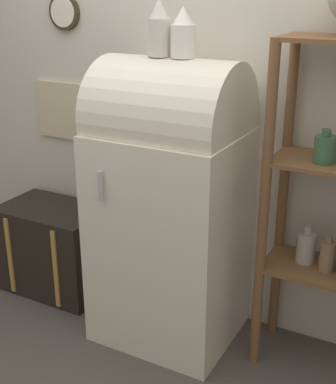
{
  "coord_description": "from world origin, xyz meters",
  "views": [
    {
      "loc": [
        1.24,
        -2.07,
        1.86
      ],
      "look_at": [
        -0.01,
        0.24,
        0.85
      ],
      "focal_mm": 50.0,
      "sensor_mm": 36.0,
      "label": 1
    }
  ],
  "objects_px": {
    "vase_left": "(159,29)",
    "vase_center": "(183,34)",
    "refrigerator": "(170,201)",
    "suitcase_trunk": "(55,248)"
  },
  "relations": [
    {
      "from": "refrigerator",
      "to": "suitcase_trunk",
      "type": "bearing_deg",
      "value": 176.04
    },
    {
      "from": "vase_left",
      "to": "vase_center",
      "type": "xyz_separation_m",
      "value": [
        0.12,
        0.0,
        -0.02
      ]
    },
    {
      "from": "vase_left",
      "to": "vase_center",
      "type": "bearing_deg",
      "value": 2.08
    },
    {
      "from": "suitcase_trunk",
      "to": "vase_center",
      "type": "relative_size",
      "value": 2.87
    },
    {
      "from": "refrigerator",
      "to": "vase_center",
      "type": "relative_size",
      "value": 6.65
    },
    {
      "from": "vase_center",
      "to": "vase_left",
      "type": "bearing_deg",
      "value": -177.92
    },
    {
      "from": "refrigerator",
      "to": "vase_left",
      "type": "height_order",
      "value": "vase_left"
    },
    {
      "from": "suitcase_trunk",
      "to": "vase_center",
      "type": "height_order",
      "value": "vase_center"
    },
    {
      "from": "refrigerator",
      "to": "vase_left",
      "type": "relative_size",
      "value": 5.73
    },
    {
      "from": "vase_left",
      "to": "refrigerator",
      "type": "bearing_deg",
      "value": 5.06
    }
  ]
}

